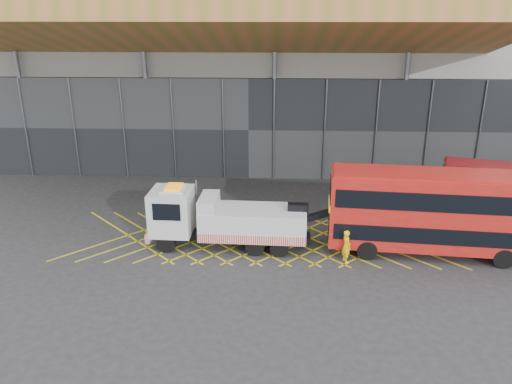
{
  "coord_description": "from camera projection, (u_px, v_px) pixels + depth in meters",
  "views": [
    {
      "loc": [
        4.2,
        -27.4,
        13.1
      ],
      "look_at": [
        3.0,
        1.5,
        2.4
      ],
      "focal_mm": 35.0,
      "sensor_mm": 36.0,
      "label": 1
    }
  ],
  "objects": [
    {
      "name": "bus_towed",
      "position": [
        437.0,
        210.0,
        27.42
      ],
      "size": [
        11.97,
        3.82,
        4.79
      ],
      "rotation": [
        0.0,
        0.0,
        -0.09
      ],
      "color": "#AD140F",
      "rests_on": "ground_plane"
    },
    {
      "name": "ground_plane",
      "position": [
        206.0,
        237.0,
        30.39
      ],
      "size": [
        120.0,
        120.0,
        0.0
      ],
      "primitive_type": "plane",
      "color": "#28282B"
    },
    {
      "name": "worker",
      "position": [
        346.0,
        246.0,
        27.11
      ],
      "size": [
        0.64,
        0.79,
        1.86
      ],
      "primitive_type": "imported",
      "rotation": [
        0.0,
        0.0,
        1.9
      ],
      "color": "yellow",
      "rests_on": "ground_plane"
    },
    {
      "name": "construction_building",
      "position": [
        252.0,
        57.0,
        44.44
      ],
      "size": [
        55.0,
        23.97,
        18.0
      ],
      "color": "gray",
      "rests_on": "ground_plane"
    },
    {
      "name": "recovery_truck",
      "position": [
        222.0,
        219.0,
        28.64
      ],
      "size": [
        10.66,
        2.9,
        3.71
      ],
      "rotation": [
        0.0,
        0.0,
        -0.04
      ],
      "color": "black",
      "rests_on": "ground_plane"
    },
    {
      "name": "road_markings",
      "position": [
        258.0,
        238.0,
        30.26
      ],
      "size": [
        23.16,
        7.16,
        0.01
      ],
      "color": "gold",
      "rests_on": "ground_plane"
    }
  ]
}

